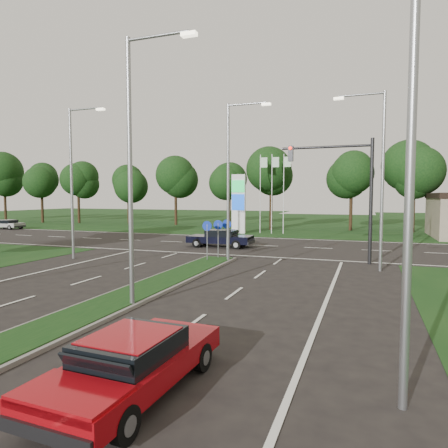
% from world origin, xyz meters
% --- Properties ---
extents(verge_far, '(160.00, 50.00, 0.02)m').
position_xyz_m(verge_far, '(0.00, 55.00, 0.00)').
color(verge_far, black).
rests_on(verge_far, ground).
extents(cross_road, '(160.00, 12.00, 0.02)m').
position_xyz_m(cross_road, '(0.00, 24.00, 0.00)').
color(cross_road, black).
rests_on(cross_road, ground).
extents(median_kerb, '(2.00, 26.00, 0.12)m').
position_xyz_m(median_kerb, '(0.00, 4.00, 0.06)').
color(median_kerb, slate).
rests_on(median_kerb, ground).
extents(streetlight_median_near, '(2.53, 0.22, 9.00)m').
position_xyz_m(streetlight_median_near, '(1.00, 6.00, 5.08)').
color(streetlight_median_near, gray).
rests_on(streetlight_median_near, ground).
extents(streetlight_median_far, '(2.53, 0.22, 9.00)m').
position_xyz_m(streetlight_median_far, '(1.00, 16.00, 5.08)').
color(streetlight_median_far, gray).
rests_on(streetlight_median_far, ground).
extents(streetlight_left_far, '(2.53, 0.22, 9.00)m').
position_xyz_m(streetlight_left_far, '(-8.30, 14.00, 5.08)').
color(streetlight_left_far, gray).
rests_on(streetlight_left_far, ground).
extents(streetlight_right_far, '(2.53, 0.22, 9.00)m').
position_xyz_m(streetlight_right_far, '(8.80, 16.00, 5.08)').
color(streetlight_right_far, gray).
rests_on(streetlight_right_far, ground).
extents(streetlight_right_near, '(2.53, 0.22, 9.00)m').
position_xyz_m(streetlight_right_near, '(8.80, 2.00, 5.08)').
color(streetlight_right_near, gray).
rests_on(streetlight_right_near, ground).
extents(traffic_signal, '(5.10, 0.42, 7.00)m').
position_xyz_m(traffic_signal, '(7.19, 18.00, 4.65)').
color(traffic_signal, black).
rests_on(traffic_signal, ground).
extents(median_signs, '(1.16, 1.76, 2.38)m').
position_xyz_m(median_signs, '(0.00, 16.40, 1.71)').
color(median_signs, gray).
rests_on(median_signs, ground).
extents(gas_pylon, '(5.80, 1.26, 8.00)m').
position_xyz_m(gas_pylon, '(-3.79, 33.05, 3.20)').
color(gas_pylon, silver).
rests_on(gas_pylon, ground).
extents(treeline_far, '(6.00, 6.00, 9.90)m').
position_xyz_m(treeline_far, '(0.10, 39.93, 6.83)').
color(treeline_far, black).
rests_on(treeline_far, ground).
extents(red_sedan, '(1.95, 4.39, 1.19)m').
position_xyz_m(red_sedan, '(4.15, 0.82, 0.64)').
color(red_sedan, '#9C080F').
rests_on(red_sedan, ground).
extents(navy_sedan, '(4.77, 2.06, 1.30)m').
position_xyz_m(navy_sedan, '(-1.94, 22.14, 0.70)').
color(navy_sedan, black).
rests_on(navy_sedan, ground).
extents(far_car_a, '(3.82, 1.67, 1.10)m').
position_xyz_m(far_car_a, '(-30.66, 29.00, 0.59)').
color(far_car_a, '#AFAFAF').
rests_on(far_car_a, ground).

